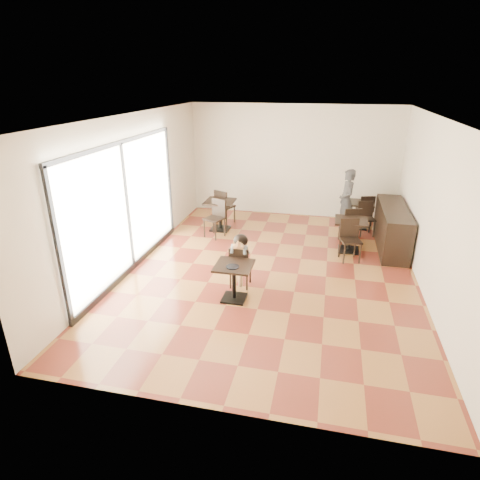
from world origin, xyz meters
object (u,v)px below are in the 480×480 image
(cafe_table_mid, at_px, (350,235))
(chair_left_a, at_px, (225,206))
(adult_patron, at_px, (346,201))
(chair_mid_a, at_px, (349,225))
(child_table, at_px, (234,282))
(chair_back_a, at_px, (365,210))
(cafe_table_back, at_px, (359,215))
(child, at_px, (241,261))
(chair_mid_b, at_px, (351,241))
(chair_left_b, at_px, (214,219))
(cafe_table_left, at_px, (220,215))
(chair_back_b, at_px, (366,219))
(child_chair, at_px, (241,266))

(cafe_table_mid, distance_m, chair_left_a, 3.62)
(adult_patron, distance_m, cafe_table_mid, 1.49)
(chair_mid_a, height_order, chair_left_a, chair_left_a)
(child_table, distance_m, chair_back_a, 5.46)
(chair_mid_a, bearing_deg, child_table, 41.14)
(adult_patron, bearing_deg, child_table, -40.24)
(cafe_table_back, bearing_deg, child, -121.59)
(child, relative_size, adult_patron, 0.65)
(cafe_table_back, xyz_separation_m, chair_mid_b, (-0.30, -2.27, 0.11))
(adult_patron, relative_size, cafe_table_mid, 2.13)
(child, relative_size, chair_left_b, 1.11)
(child, xyz_separation_m, cafe_table_back, (2.45, 3.98, -0.18))
(cafe_table_back, bearing_deg, cafe_table_mid, -99.94)
(child_table, bearing_deg, adult_patron, 64.10)
(child_table, xyz_separation_m, chair_left_b, (-1.24, 2.98, 0.13))
(cafe_table_left, bearing_deg, cafe_table_mid, -12.08)
(chair_mid_b, bearing_deg, adult_patron, 76.38)
(cafe_table_back, height_order, chair_left_b, chair_left_b)
(cafe_table_mid, bearing_deg, chair_left_a, 159.37)
(child_table, distance_m, chair_mid_b, 3.12)
(adult_patron, height_order, chair_back_b, adult_patron)
(cafe_table_mid, xyz_separation_m, chair_left_a, (-3.39, 1.27, 0.10))
(cafe_table_left, xyz_separation_m, cafe_table_back, (3.69, 1.00, -0.04))
(chair_back_a, bearing_deg, child, 44.26)
(chair_left_a, bearing_deg, child, 132.66)
(chair_back_a, bearing_deg, chair_mid_a, 58.36)
(chair_mid_a, relative_size, chair_back_b, 1.07)
(chair_left_a, bearing_deg, child_table, 130.21)
(child_table, relative_size, chair_left_a, 0.73)
(cafe_table_mid, height_order, chair_left_b, chair_left_b)
(cafe_table_left, relative_size, chair_back_a, 0.93)
(child_table, height_order, child, child)
(child, bearing_deg, chair_left_b, 117.01)
(cafe_table_back, height_order, chair_mid_b, chair_mid_b)
(child_chair, xyz_separation_m, cafe_table_back, (2.45, 3.98, -0.07))
(child, height_order, chair_back_a, child)
(child_table, xyz_separation_m, cafe_table_mid, (2.15, 2.81, 0.03))
(cafe_table_mid, bearing_deg, adult_patron, 93.71)
(cafe_table_mid, xyz_separation_m, cafe_table_back, (0.30, 1.72, -0.03))
(child_chair, height_order, adult_patron, adult_patron)
(adult_patron, relative_size, chair_back_a, 1.90)
(chair_mid_a, height_order, chair_left_b, chair_left_b)
(cafe_table_left, xyz_separation_m, chair_mid_b, (3.39, -1.27, 0.06))
(child_table, xyz_separation_m, chair_mid_b, (2.15, 2.26, 0.11))
(chair_back_b, bearing_deg, chair_left_b, -179.80)
(chair_mid_a, bearing_deg, adult_patron, -100.26)
(cafe_table_left, bearing_deg, chair_mid_b, -20.63)
(adult_patron, distance_m, chair_mid_a, 0.95)
(adult_patron, bearing_deg, cafe_table_left, -92.43)
(child, bearing_deg, child_table, -90.00)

